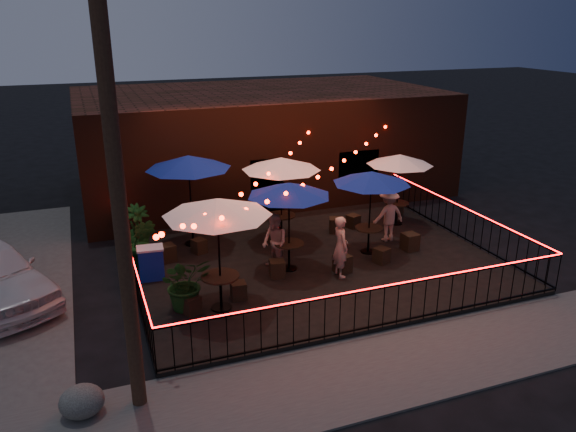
# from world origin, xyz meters

# --- Properties ---
(ground) EXTENTS (110.00, 110.00, 0.00)m
(ground) POSITION_xyz_m (0.00, 0.00, 0.00)
(ground) COLOR black
(ground) RESTS_ON ground
(patio) EXTENTS (10.00, 8.00, 0.15)m
(patio) POSITION_xyz_m (0.00, 2.00, 0.07)
(patio) COLOR black
(patio) RESTS_ON ground
(sidewalk) EXTENTS (18.00, 2.50, 0.05)m
(sidewalk) POSITION_xyz_m (0.00, -3.25, 0.03)
(sidewalk) COLOR #484542
(sidewalk) RESTS_ON ground
(brick_building) EXTENTS (14.00, 8.00, 4.00)m
(brick_building) POSITION_xyz_m (1.00, 9.99, 2.00)
(brick_building) COLOR black
(brick_building) RESTS_ON ground
(utility_pole) EXTENTS (0.26, 0.26, 8.00)m
(utility_pole) POSITION_xyz_m (-5.40, -2.60, 4.00)
(utility_pole) COLOR #321E14
(utility_pole) RESTS_ON ground
(fence_front) EXTENTS (10.00, 0.04, 1.04)m
(fence_front) POSITION_xyz_m (0.00, -2.00, 0.66)
(fence_front) COLOR black
(fence_front) RESTS_ON patio
(fence_left) EXTENTS (0.04, 8.00, 1.04)m
(fence_left) POSITION_xyz_m (-5.00, 2.00, 0.66)
(fence_left) COLOR black
(fence_left) RESTS_ON patio
(fence_right) EXTENTS (0.04, 8.00, 1.04)m
(fence_right) POSITION_xyz_m (5.00, 2.00, 0.66)
(fence_right) COLOR black
(fence_right) RESTS_ON patio
(festoon_lights) EXTENTS (10.02, 8.72, 1.32)m
(festoon_lights) POSITION_xyz_m (-1.01, 1.70, 2.52)
(festoon_lights) COLOR #F61201
(festoon_lights) RESTS_ON ground
(cafe_table_0) EXTENTS (3.13, 3.13, 2.75)m
(cafe_table_0) POSITION_xyz_m (-3.16, 0.14, 2.66)
(cafe_table_0) COLOR black
(cafe_table_0) RESTS_ON patio
(cafe_table_1) EXTENTS (2.67, 2.67, 2.78)m
(cafe_table_1) POSITION_xyz_m (-2.97, 4.39, 2.69)
(cafe_table_1) COLOR black
(cafe_table_1) RESTS_ON patio
(cafe_table_2) EXTENTS (2.31, 2.31, 2.48)m
(cafe_table_2) POSITION_xyz_m (-0.86, 1.65, 2.41)
(cafe_table_2) COLOR black
(cafe_table_2) RESTS_ON patio
(cafe_table_3) EXTENTS (3.16, 3.16, 2.63)m
(cafe_table_3) POSITION_xyz_m (-0.31, 3.76, 2.56)
(cafe_table_3) COLOR black
(cafe_table_3) RESTS_ON patio
(cafe_table_4) EXTENTS (2.41, 2.41, 2.46)m
(cafe_table_4) POSITION_xyz_m (1.76, 1.94, 2.40)
(cafe_table_4) COLOR black
(cafe_table_4) RESTS_ON patio
(cafe_table_5) EXTENTS (2.59, 2.59, 2.38)m
(cafe_table_5) POSITION_xyz_m (3.80, 3.77, 2.33)
(cafe_table_5) COLOR black
(cafe_table_5) RESTS_ON patio
(bistro_chair_0) EXTENTS (0.49, 0.49, 0.44)m
(bistro_chair_0) POSITION_xyz_m (-3.88, 0.15, 0.37)
(bistro_chair_0) COLOR black
(bistro_chair_0) RESTS_ON patio
(bistro_chair_1) EXTENTS (0.39, 0.39, 0.43)m
(bistro_chair_1) POSITION_xyz_m (-2.64, 0.46, 0.37)
(bistro_chair_1) COLOR black
(bistro_chair_1) RESTS_ON patio
(bistro_chair_2) EXTENTS (0.50, 0.50, 0.49)m
(bistro_chair_2) POSITION_xyz_m (-3.91, 3.38, 0.39)
(bistro_chair_2) COLOR black
(bistro_chair_2) RESTS_ON patio
(bistro_chair_3) EXTENTS (0.47, 0.47, 0.43)m
(bistro_chair_3) POSITION_xyz_m (-2.94, 3.64, 0.36)
(bistro_chair_3) COLOR black
(bistro_chair_3) RESTS_ON patio
(bistro_chair_4) EXTENTS (0.45, 0.45, 0.47)m
(bistro_chair_4) POSITION_xyz_m (-1.34, 1.29, 0.38)
(bistro_chair_4) COLOR black
(bistro_chair_4) RESTS_ON patio
(bistro_chair_5) EXTENTS (0.49, 0.49, 0.48)m
(bistro_chair_5) POSITION_xyz_m (0.44, 0.97, 0.39)
(bistro_chair_5) COLOR black
(bistro_chair_5) RESTS_ON patio
(bistro_chair_6) EXTENTS (0.44, 0.44, 0.41)m
(bistro_chair_6) POSITION_xyz_m (-0.61, 3.64, 0.35)
(bistro_chair_6) COLOR black
(bistro_chair_6) RESTS_ON patio
(bistro_chair_7) EXTENTS (0.53, 0.53, 0.48)m
(bistro_chair_7) POSITION_xyz_m (1.55, 3.75, 0.39)
(bistro_chair_7) COLOR black
(bistro_chair_7) RESTS_ON patio
(bistro_chair_8) EXTENTS (0.48, 0.48, 0.44)m
(bistro_chair_8) POSITION_xyz_m (1.73, 1.11, 0.37)
(bistro_chair_8) COLOR black
(bistro_chair_8) RESTS_ON patio
(bistro_chair_9) EXTENTS (0.47, 0.47, 0.51)m
(bistro_chair_9) POSITION_xyz_m (3.00, 1.65, 0.40)
(bistro_chair_9) COLOR black
(bistro_chair_9) RESTS_ON patio
(bistro_chair_10) EXTENTS (0.47, 0.47, 0.43)m
(bistro_chair_10) POSITION_xyz_m (2.28, 3.94, 0.37)
(bistro_chair_10) COLOR black
(bistro_chair_10) RESTS_ON patio
(bistro_chair_11) EXTENTS (0.42, 0.42, 0.40)m
(bistro_chair_11) POSITION_xyz_m (4.29, 4.53, 0.35)
(bistro_chair_11) COLOR black
(bistro_chair_11) RESTS_ON patio
(patron_a) EXTENTS (0.41, 0.62, 1.68)m
(patron_a) POSITION_xyz_m (0.27, 0.77, 0.99)
(patron_a) COLOR #CFA78B
(patron_a) RESTS_ON patio
(patron_b) EXTENTS (0.76, 0.90, 1.61)m
(patron_b) POSITION_xyz_m (-1.25, 1.72, 0.96)
(patron_b) COLOR tan
(patron_b) RESTS_ON patio
(patron_c) EXTENTS (1.10, 0.67, 1.65)m
(patron_c) POSITION_xyz_m (2.76, 2.56, 0.98)
(patron_c) COLOR beige
(patron_c) RESTS_ON patio
(potted_shrub_a) EXTENTS (1.29, 1.15, 1.32)m
(potted_shrub_a) POSITION_xyz_m (-3.93, 0.44, 0.81)
(potted_shrub_a) COLOR #0B380D
(potted_shrub_a) RESTS_ON patio
(potted_shrub_b) EXTENTS (0.92, 0.81, 1.43)m
(potted_shrub_b) POSITION_xyz_m (-4.60, 3.18, 0.87)
(potted_shrub_b) COLOR #10330A
(potted_shrub_b) RESTS_ON patio
(potted_shrub_c) EXTENTS (0.93, 0.93, 1.39)m
(potted_shrub_c) POSITION_xyz_m (-4.60, 4.47, 0.85)
(potted_shrub_c) COLOR #0F340A
(potted_shrub_c) RESTS_ON patio
(cooler) EXTENTS (0.72, 0.54, 0.90)m
(cooler) POSITION_xyz_m (-4.48, 2.36, 0.61)
(cooler) COLOR #14289D
(cooler) RESTS_ON patio
(boulder) EXTENTS (0.89, 0.78, 0.65)m
(boulder) POSITION_xyz_m (-6.38, -2.60, 0.33)
(boulder) COLOR #454540
(boulder) RESTS_ON ground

